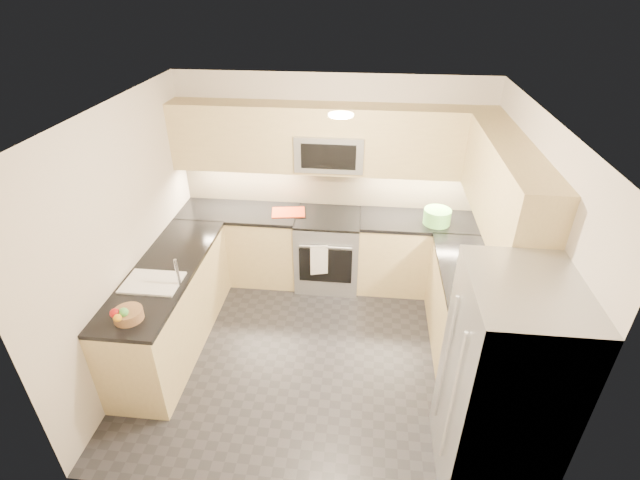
{
  "coord_description": "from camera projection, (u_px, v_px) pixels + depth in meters",
  "views": [
    {
      "loc": [
        0.42,
        -3.56,
        3.47
      ],
      "look_at": [
        0.0,
        0.35,
        1.15
      ],
      "focal_mm": 26.0,
      "sensor_mm": 36.0,
      "label": 1
    }
  ],
  "objects": [
    {
      "name": "base_cab_peninsula",
      "position": [
        172.0,
        308.0,
        4.76
      ],
      "size": [
        0.6,
        2.0,
        0.9
      ],
      "primitive_type": "cube",
      "color": "#D6BD81",
      "rests_on": "floor"
    },
    {
      "name": "oven_handle",
      "position": [
        325.0,
        247.0,
        5.28
      ],
      "size": [
        0.6,
        0.02,
        0.02
      ],
      "primitive_type": "cylinder",
      "rotation": [
        0.0,
        1.57,
        0.0
      ],
      "color": "#B2B5BA",
      "rests_on": "gas_range"
    },
    {
      "name": "base_cab_right",
      "position": [
        467.0,
        319.0,
        4.61
      ],
      "size": [
        0.6,
        1.7,
        0.9
      ],
      "primitive_type": "cube",
      "color": "#D6BD81",
      "rests_on": "floor"
    },
    {
      "name": "dish_towel_check",
      "position": [
        319.0,
        260.0,
        5.35
      ],
      "size": [
        0.2,
        0.07,
        0.38
      ],
      "primitive_type": "cube",
      "rotation": [
        0.0,
        0.0,
        0.26
      ],
      "color": "white",
      "rests_on": "oven_handle"
    },
    {
      "name": "floor",
      "position": [
        316.0,
        351.0,
        4.85
      ],
      "size": [
        3.6,
        3.2,
        0.0
      ],
      "primitive_type": "cube",
      "color": "#232328",
      "rests_on": "ground"
    },
    {
      "name": "fruit_orange",
      "position": [
        118.0,
        318.0,
        3.7
      ],
      "size": [
        0.07,
        0.07,
        0.07
      ],
      "primitive_type": "sphere",
      "color": "orange",
      "rests_on": "fruit_basket"
    },
    {
      "name": "microwave",
      "position": [
        330.0,
        150.0,
        5.19
      ],
      "size": [
        0.76,
        0.4,
        0.4
      ],
      "primitive_type": "cube",
      "color": "#929599",
      "rests_on": "upper_cab_back"
    },
    {
      "name": "faucet",
      "position": [
        177.0,
        273.0,
        4.2
      ],
      "size": [
        0.03,
        0.03,
        0.28
      ],
      "primitive_type": "cylinder",
      "color": "silver",
      "rests_on": "countertop_peninsula"
    },
    {
      "name": "fruit_basket",
      "position": [
        128.0,
        315.0,
        3.84
      ],
      "size": [
        0.28,
        0.28,
        0.09
      ],
      "primitive_type": "cylinder",
      "rotation": [
        0.0,
        0.0,
        0.18
      ],
      "color": "#926944",
      "rests_on": "countertop_peninsula"
    },
    {
      "name": "countertop_peninsula",
      "position": [
        164.0,
        270.0,
        4.52
      ],
      "size": [
        0.63,
        2.0,
        0.04
      ],
      "primitive_type": "cube",
      "color": "black",
      "rests_on": "base_cab_peninsula"
    },
    {
      "name": "range_cooktop",
      "position": [
        328.0,
        218.0,
        5.48
      ],
      "size": [
        0.76,
        0.65,
        0.03
      ],
      "primitive_type": "cube",
      "color": "black",
      "rests_on": "gas_range"
    },
    {
      "name": "upper_cab_right",
      "position": [
        505.0,
        188.0,
        4.01
      ],
      "size": [
        0.35,
        1.95,
        0.75
      ],
      "primitive_type": "cube",
      "color": "#D6BD81",
      "rests_on": "wall_right"
    },
    {
      "name": "base_cab_back_right",
      "position": [
        417.0,
        255.0,
        5.64
      ],
      "size": [
        1.42,
        0.6,
        0.9
      ],
      "primitive_type": "cube",
      "color": "#D6BD81",
      "rests_on": "floor"
    },
    {
      "name": "sink_basin",
      "position": [
        154.0,
        289.0,
        4.33
      ],
      "size": [
        0.52,
        0.38,
        0.16
      ],
      "primitive_type": "cube",
      "color": "white",
      "rests_on": "base_cab_peninsula"
    },
    {
      "name": "wall_right",
      "position": [
        520.0,
        262.0,
        4.05
      ],
      "size": [
        0.02,
        3.2,
        2.5
      ],
      "primitive_type": "cube",
      "color": "beige",
      "rests_on": "floor"
    },
    {
      "name": "backsplash_back",
      "position": [
        331.0,
        185.0,
        5.61
      ],
      "size": [
        3.6,
        0.01,
        0.51
      ],
      "primitive_type": "cube",
      "color": "tan",
      "rests_on": "wall_back"
    },
    {
      "name": "ceiling",
      "position": [
        315.0,
        113.0,
        3.58
      ],
      "size": [
        3.6,
        3.2,
        0.02
      ],
      "primitive_type": "cube",
      "color": "beige",
      "rests_on": "wall_back"
    },
    {
      "name": "wall_front",
      "position": [
        286.0,
        386.0,
        2.85
      ],
      "size": [
        3.6,
        0.02,
        2.5
      ],
      "primitive_type": "cube",
      "color": "beige",
      "rests_on": "floor"
    },
    {
      "name": "upper_cab_back",
      "position": [
        330.0,
        139.0,
        5.14
      ],
      "size": [
        3.6,
        0.35,
        0.75
      ],
      "primitive_type": "cube",
      "color": "#D6BD81",
      "rests_on": "wall_back"
    },
    {
      "name": "fruit_pear",
      "position": [
        124.0,
        312.0,
        3.76
      ],
      "size": [
        0.08,
        0.08,
        0.08
      ],
      "primitive_type": "sphere",
      "color": "#4FB04B",
      "rests_on": "fruit_basket"
    },
    {
      "name": "fruit_apple",
      "position": [
        115.0,
        313.0,
        3.75
      ],
      "size": [
        0.08,
        0.08,
        0.08
      ],
      "primitive_type": "sphere",
      "color": "#AA1313",
      "rests_on": "fruit_basket"
    },
    {
      "name": "backsplash_right",
      "position": [
        506.0,
        241.0,
        4.46
      ],
      "size": [
        0.01,
        2.3,
        0.51
      ],
      "primitive_type": "cube",
      "color": "tan",
      "rests_on": "wall_right"
    },
    {
      "name": "countertop_back_right",
      "position": [
        422.0,
        221.0,
        5.4
      ],
      "size": [
        1.42,
        0.63,
        0.04
      ],
      "primitive_type": "cube",
      "color": "black",
      "rests_on": "base_cab_back_right"
    },
    {
      "name": "refrigerator",
      "position": [
        501.0,
        388.0,
        3.28
      ],
      "size": [
        0.7,
        0.9,
        1.8
      ],
      "primitive_type": "cube",
      "color": "#A1A4A9",
      "rests_on": "floor"
    },
    {
      "name": "countertop_right",
      "position": [
        475.0,
        280.0,
        4.37
      ],
      "size": [
        0.63,
        1.7,
        0.04
      ],
      "primitive_type": "cube",
      "color": "black",
      "rests_on": "base_cab_right"
    },
    {
      "name": "countertop_back_left",
      "position": [
        239.0,
        212.0,
        5.6
      ],
      "size": [
        1.42,
        0.63,
        0.04
      ],
      "primitive_type": "cube",
      "color": "black",
      "rests_on": "base_cab_back_left"
    },
    {
      "name": "wall_left",
      "position": [
        127.0,
        239.0,
        4.38
      ],
      "size": [
        0.02,
        3.2,
        2.5
      ],
      "primitive_type": "cube",
      "color": "beige",
      "rests_on": "floor"
    },
    {
      "name": "gas_range",
      "position": [
        328.0,
        251.0,
        5.71
      ],
      "size": [
        0.76,
        0.65,
        0.91
      ],
      "primitive_type": "cube",
      "color": "#97999E",
      "rests_on": "floor"
    },
    {
      "name": "microwave_door",
      "position": [
        328.0,
        157.0,
        5.01
      ],
      "size": [
        0.6,
        0.01,
        0.28
      ],
      "primitive_type": "cube",
      "color": "black",
      "rests_on": "microwave"
    },
    {
      "name": "base_cab_back_left",
      "position": [
        242.0,
        245.0,
        5.84
      ],
      "size": [
        1.42,
        0.6,
        0.9
      ],
      "primitive_type": "cube",
      "color": "#D6BD81",
      "rests_on": "floor"
    },
    {
      "name": "fridge_handle_left",
      "position": [
        452.0,
        399.0,
        3.13
      ],
      "size": [
        0.02,
        0.02,
        1.2
      ],
      "primitive_type": "cylinder",
      "color": "#B2B5BA",
      "rests_on": "refrigerator"
    },
    {
      "name": "utensil_bowl",
      "position": [
        437.0,
        217.0,
        5.26
      ],
      "size": [
        0.37,
        0.37,
        0.18
      ],
      "primitive_type": "cylinder",
      "rotation": [
        0.0,
        0.0,
        0.22
      ],
      "color": "#65C554",
      "rests_on": "countertop_back_right"
    },
    {
      "name": "oven_door_glass",
      "position": [
        325.0,
        266.0,
        5.43
      ],
      "size": [
        0.62,
        0.02,
        0.45
      ],
      "primitive_type": "cube",
      "color": "black",
      "rests_on": "gas_range"
    },
    {
      "name": "wall_back",
      "position": [
        331.0,
        181.0,
        5.59
      ],
      "size": [
        3.6,
        0.02,
        2.5
      ],
      "primitive_type": "cube",
      "color": "beige",
      "rests_on": "floor"
    },
    {
      "name": "fridge_handle_right",
      "position": [
        445.0,
        361.0,
        3.44
      ],
      "size": [
        0.02,
        0.02,
        1.2
      ],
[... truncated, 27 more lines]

